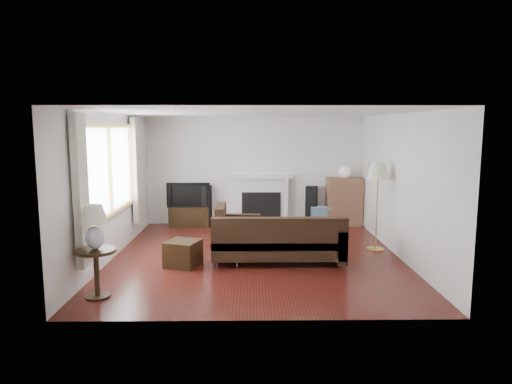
{
  "coord_description": "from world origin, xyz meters",
  "views": [
    {
      "loc": [
        -0.1,
        -7.86,
        2.26
      ],
      "look_at": [
        0.0,
        0.3,
        1.1
      ],
      "focal_mm": 32.0,
      "sensor_mm": 36.0,
      "label": 1
    }
  ],
  "objects_px": {
    "bookshelf": "(344,202)",
    "sectional_sofa": "(278,239)",
    "coffee_table": "(270,234)",
    "tv_stand": "(189,216)",
    "floor_lamp": "(377,207)",
    "side_table": "(97,274)"
  },
  "relations": [
    {
      "from": "tv_stand",
      "to": "sectional_sofa",
      "type": "height_order",
      "value": "sectional_sofa"
    },
    {
      "from": "tv_stand",
      "to": "bookshelf",
      "type": "bearing_deg",
      "value": 0.45
    },
    {
      "from": "bookshelf",
      "to": "coffee_table",
      "type": "bearing_deg",
      "value": -136.98
    },
    {
      "from": "coffee_table",
      "to": "tv_stand",
      "type": "bearing_deg",
      "value": 123.35
    },
    {
      "from": "coffee_table",
      "to": "floor_lamp",
      "type": "distance_m",
      "value": 2.1
    },
    {
      "from": "sectional_sofa",
      "to": "coffee_table",
      "type": "height_order",
      "value": "sectional_sofa"
    },
    {
      "from": "coffee_table",
      "to": "side_table",
      "type": "relative_size",
      "value": 1.52
    },
    {
      "from": "bookshelf",
      "to": "side_table",
      "type": "distance_m",
      "value": 6.18
    },
    {
      "from": "tv_stand",
      "to": "floor_lamp",
      "type": "xyz_separation_m",
      "value": [
        3.73,
        -2.16,
        0.59
      ]
    },
    {
      "from": "tv_stand",
      "to": "side_table",
      "type": "bearing_deg",
      "value": -98.12
    },
    {
      "from": "bookshelf",
      "to": "floor_lamp",
      "type": "bearing_deg",
      "value": -85.96
    },
    {
      "from": "coffee_table",
      "to": "floor_lamp",
      "type": "height_order",
      "value": "floor_lamp"
    },
    {
      "from": "tv_stand",
      "to": "bookshelf",
      "type": "height_order",
      "value": "bookshelf"
    },
    {
      "from": "bookshelf",
      "to": "side_table",
      "type": "relative_size",
      "value": 1.68
    },
    {
      "from": "tv_stand",
      "to": "floor_lamp",
      "type": "height_order",
      "value": "floor_lamp"
    },
    {
      "from": "sectional_sofa",
      "to": "coffee_table",
      "type": "distance_m",
      "value": 1.24
    },
    {
      "from": "bookshelf",
      "to": "sectional_sofa",
      "type": "bearing_deg",
      "value": -120.45
    },
    {
      "from": "floor_lamp",
      "to": "side_table",
      "type": "distance_m",
      "value": 4.97
    },
    {
      "from": "tv_stand",
      "to": "sectional_sofa",
      "type": "xyz_separation_m",
      "value": [
        1.88,
        -2.86,
        0.16
      ]
    },
    {
      "from": "sectional_sofa",
      "to": "coffee_table",
      "type": "relative_size",
      "value": 2.37
    },
    {
      "from": "side_table",
      "to": "floor_lamp",
      "type": "bearing_deg",
      "value": 28.04
    },
    {
      "from": "sectional_sofa",
      "to": "coffee_table",
      "type": "bearing_deg",
      "value": 93.98
    }
  ]
}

